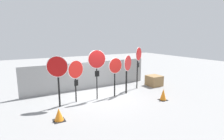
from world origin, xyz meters
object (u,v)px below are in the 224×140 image
object	(u,v)px
storage_crate	(154,81)
traffic_cone_0	(163,95)
stop_sign_1	(76,72)
stop_sign_0	(58,71)
stop_sign_2	(97,62)
stop_sign_3	(115,69)
traffic_cone_1	(59,115)
stop_sign_5	(138,58)
stop_sign_4	(127,67)

from	to	relation	value
storage_crate	traffic_cone_0	bearing A→B (deg)	-123.37
stop_sign_1	traffic_cone_0	distance (m)	4.47
stop_sign_0	storage_crate	bearing A→B (deg)	31.07
stop_sign_1	stop_sign_2	distance (m)	1.13
stop_sign_0	stop_sign_1	distance (m)	0.92
stop_sign_2	stop_sign_3	xyz separation A→B (m)	(1.02, -0.04, -0.41)
stop_sign_1	traffic_cone_1	bearing A→B (deg)	-147.68
stop_sign_5	traffic_cone_1	world-z (taller)	stop_sign_5
stop_sign_5	traffic_cone_0	distance (m)	2.77
stop_sign_0	stop_sign_2	bearing A→B (deg)	26.67
stop_sign_0	storage_crate	xyz separation A→B (m)	(6.23, 0.55, -1.34)
stop_sign_0	stop_sign_5	xyz separation A→B (m)	(4.89, 0.57, 0.20)
stop_sign_2	storage_crate	distance (m)	4.63
stop_sign_2	stop_sign_4	xyz separation A→B (m)	(1.86, 0.06, -0.41)
stop_sign_2	storage_crate	xyz separation A→B (m)	(4.32, 0.53, -1.58)
stop_sign_1	stop_sign_4	xyz separation A→B (m)	(2.89, -0.12, 0.02)
stop_sign_2	stop_sign_3	world-z (taller)	stop_sign_2
stop_sign_1	stop_sign_5	bearing A→B (deg)	-14.48
traffic_cone_0	storage_crate	distance (m)	2.70
stop_sign_4	stop_sign_0	bearing A→B (deg)	150.24
stop_sign_1	storage_crate	xyz separation A→B (m)	(5.35, 0.35, -1.15)
stop_sign_5	traffic_cone_1	xyz separation A→B (m)	(-5.23, -1.92, -1.63)
stop_sign_4	storage_crate	xyz separation A→B (m)	(2.46, 0.47, -1.17)
stop_sign_0	traffic_cone_1	world-z (taller)	stop_sign_0
stop_sign_5	storage_crate	bearing A→B (deg)	-30.41
stop_sign_2	traffic_cone_0	size ratio (longest dim) A/B	4.33
stop_sign_4	traffic_cone_0	bearing A→B (deg)	-92.39
stop_sign_2	stop_sign_3	size ratio (longest dim) A/B	1.21
stop_sign_1	storage_crate	bearing A→B (deg)	-15.94
stop_sign_1	stop_sign_2	size ratio (longest dim) A/B	0.82
stop_sign_0	stop_sign_4	size ratio (longest dim) A/B	1.07
stop_sign_0	stop_sign_1	bearing A→B (deg)	38.82
stop_sign_3	traffic_cone_1	world-z (taller)	stop_sign_3
stop_sign_5	traffic_cone_1	bearing A→B (deg)	170.43
stop_sign_3	traffic_cone_0	xyz separation A→B (m)	(1.81, -1.68, -1.22)
stop_sign_3	stop_sign_2	bearing A→B (deg)	172.51
stop_sign_3	stop_sign_0	bearing A→B (deg)	174.55
stop_sign_0	stop_sign_4	bearing A→B (deg)	27.26
traffic_cone_1	traffic_cone_0	bearing A→B (deg)	-3.88
stop_sign_0	stop_sign_3	world-z (taller)	stop_sign_0
stop_sign_4	stop_sign_5	world-z (taller)	stop_sign_5
stop_sign_0	stop_sign_2	distance (m)	1.92
traffic_cone_0	stop_sign_1	bearing A→B (deg)	153.81
traffic_cone_0	stop_sign_4	bearing A→B (deg)	118.62
stop_sign_4	traffic_cone_1	distance (m)	4.53
traffic_cone_1	storage_crate	distance (m)	6.84
stop_sign_4	stop_sign_5	bearing A→B (deg)	-7.69
stop_sign_5	traffic_cone_0	bearing A→B (deg)	-123.56
stop_sign_2	traffic_cone_0	distance (m)	3.70
stop_sign_3	stop_sign_5	world-z (taller)	stop_sign_5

